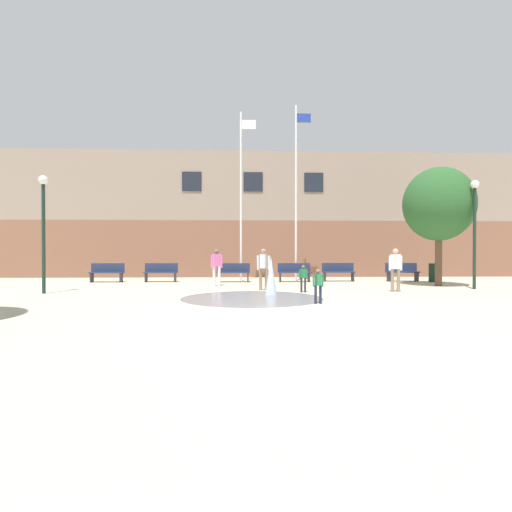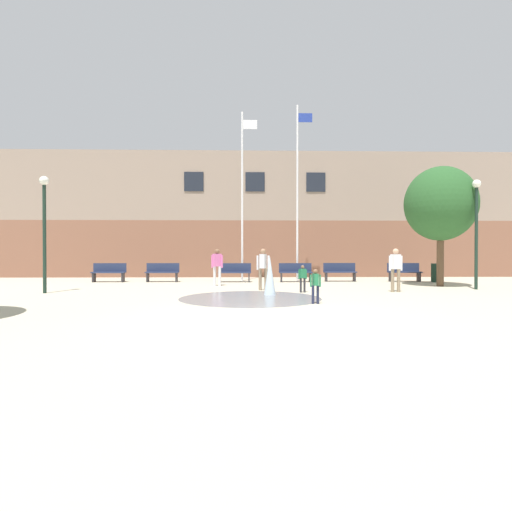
{
  "view_description": "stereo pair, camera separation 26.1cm",
  "coord_description": "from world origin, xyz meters",
  "px_view_note": "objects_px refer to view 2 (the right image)",
  "views": [
    {
      "loc": [
        -0.77,
        -8.67,
        1.48
      ],
      "look_at": [
        -0.11,
        7.35,
        1.3
      ],
      "focal_mm": 28.0,
      "sensor_mm": 36.0,
      "label": 1
    },
    {
      "loc": [
        -0.51,
        -8.68,
        1.48
      ],
      "look_at": [
        -0.11,
        7.35,
        1.3
      ],
      "focal_mm": 28.0,
      "sensor_mm": 36.0,
      "label": 2
    }
  ],
  "objects_px": {
    "park_bench_left_of_flagpoles": "(162,272)",
    "teen_by_trashcan": "(217,264)",
    "adult_near_bench": "(396,266)",
    "lamp_post_left_lane": "(44,217)",
    "park_bench_far_left": "(109,272)",
    "child_running": "(315,283)",
    "park_bench_under_left_flagpole": "(235,272)",
    "adult_in_red": "(263,266)",
    "park_bench_far_right": "(404,272)",
    "lamp_post_right_lane": "(476,219)",
    "child_with_pink_shirt": "(303,276)",
    "street_tree_near_building": "(441,204)",
    "park_bench_center": "(296,272)",
    "park_bench_under_right_flagpole": "(340,272)",
    "flagpole_right": "(298,188)",
    "trash_can": "(437,273)",
    "flagpole_left": "(243,192)"
  },
  "relations": [
    {
      "from": "flagpole_right",
      "to": "lamp_post_left_lane",
      "type": "height_order",
      "value": "flagpole_right"
    },
    {
      "from": "park_bench_left_of_flagpoles",
      "to": "teen_by_trashcan",
      "type": "height_order",
      "value": "teen_by_trashcan"
    },
    {
      "from": "teen_by_trashcan",
      "to": "adult_in_red",
      "type": "bearing_deg",
      "value": 100.86
    },
    {
      "from": "adult_in_red",
      "to": "child_running",
      "type": "xyz_separation_m",
      "value": [
        1.31,
        -4.05,
        -0.35
      ]
    },
    {
      "from": "park_bench_left_of_flagpoles",
      "to": "street_tree_near_building",
      "type": "xyz_separation_m",
      "value": [
        12.36,
        -2.83,
        3.02
      ]
    },
    {
      "from": "teen_by_trashcan",
      "to": "child_running",
      "type": "height_order",
      "value": "teen_by_trashcan"
    },
    {
      "from": "park_bench_under_left_flagpole",
      "to": "adult_in_red",
      "type": "xyz_separation_m",
      "value": [
        1.21,
        -4.12,
        0.45
      ]
    },
    {
      "from": "park_bench_far_left",
      "to": "child_running",
      "type": "xyz_separation_m",
      "value": [
        8.63,
        -8.35,
        0.1
      ]
    },
    {
      "from": "adult_near_bench",
      "to": "street_tree_near_building",
      "type": "xyz_separation_m",
      "value": [
        2.8,
        2.34,
        2.57
      ]
    },
    {
      "from": "park_bench_center",
      "to": "park_bench_under_left_flagpole",
      "type": "bearing_deg",
      "value": -179.88
    },
    {
      "from": "park_bench_left_of_flagpoles",
      "to": "flagpole_right",
      "type": "bearing_deg",
      "value": 4.17
    },
    {
      "from": "park_bench_under_right_flagpole",
      "to": "street_tree_near_building",
      "type": "bearing_deg",
      "value": -38.64
    },
    {
      "from": "adult_in_red",
      "to": "lamp_post_left_lane",
      "type": "xyz_separation_m",
      "value": [
        -7.81,
        -0.92,
        1.76
      ]
    },
    {
      "from": "park_bench_far_left",
      "to": "lamp_post_right_lane",
      "type": "xyz_separation_m",
      "value": [
        15.66,
        -4.2,
        2.28
      ]
    },
    {
      "from": "park_bench_left_of_flagpoles",
      "to": "park_bench_far_left",
      "type": "bearing_deg",
      "value": -179.19
    },
    {
      "from": "child_with_pink_shirt",
      "to": "park_bench_under_right_flagpole",
      "type": "bearing_deg",
      "value": -141.15
    },
    {
      "from": "park_bench_left_of_flagpoles",
      "to": "child_with_pink_shirt",
      "type": "xyz_separation_m",
      "value": [
        6.14,
        -5.23,
        0.1
      ]
    },
    {
      "from": "lamp_post_left_lane",
      "to": "park_bench_far_right",
      "type": "bearing_deg",
      "value": 19.0
    },
    {
      "from": "park_bench_far_left",
      "to": "flagpole_right",
      "type": "relative_size",
      "value": 0.18
    },
    {
      "from": "teen_by_trashcan",
      "to": "child_running",
      "type": "bearing_deg",
      "value": 84.8
    },
    {
      "from": "child_running",
      "to": "adult_near_bench",
      "type": "bearing_deg",
      "value": -57.6
    },
    {
      "from": "teen_by_trashcan",
      "to": "flagpole_left",
      "type": "height_order",
      "value": "flagpole_left"
    },
    {
      "from": "adult_in_red",
      "to": "park_bench_far_right",
      "type": "bearing_deg",
      "value": -41.98
    },
    {
      "from": "park_bench_far_right",
      "to": "adult_in_red",
      "type": "relative_size",
      "value": 1.01
    },
    {
      "from": "park_bench_center",
      "to": "adult_near_bench",
      "type": "height_order",
      "value": "adult_near_bench"
    },
    {
      "from": "park_bench_far_left",
      "to": "park_bench_under_right_flagpole",
      "type": "height_order",
      "value": "same"
    },
    {
      "from": "park_bench_under_right_flagpole",
      "to": "street_tree_near_building",
      "type": "relative_size",
      "value": 0.31
    },
    {
      "from": "lamp_post_right_lane",
      "to": "child_with_pink_shirt",
      "type": "bearing_deg",
      "value": -171.85
    },
    {
      "from": "park_bench_center",
      "to": "adult_in_red",
      "type": "height_order",
      "value": "adult_in_red"
    },
    {
      "from": "child_with_pink_shirt",
      "to": "lamp_post_left_lane",
      "type": "bearing_deg",
      "value": -24.83
    },
    {
      "from": "park_bench_center",
      "to": "trash_can",
      "type": "distance_m",
      "value": 6.84
    },
    {
      "from": "park_bench_under_right_flagpole",
      "to": "park_bench_far_right",
      "type": "distance_m",
      "value": 3.16
    },
    {
      "from": "child_running",
      "to": "park_bench_left_of_flagpoles",
      "type": "bearing_deg",
      "value": 25.64
    },
    {
      "from": "trash_can",
      "to": "park_bench_center",
      "type": "bearing_deg",
      "value": 177.1
    },
    {
      "from": "park_bench_far_right",
      "to": "child_running",
      "type": "bearing_deg",
      "value": -125.23
    },
    {
      "from": "flagpole_left",
      "to": "flagpole_right",
      "type": "distance_m",
      "value": 2.79
    },
    {
      "from": "park_bench_far_left",
      "to": "lamp_post_left_lane",
      "type": "xyz_separation_m",
      "value": [
        -0.48,
        -5.22,
        2.21
      ]
    },
    {
      "from": "park_bench_under_left_flagpole",
      "to": "flagpole_right",
      "type": "xyz_separation_m",
      "value": [
        3.17,
        0.7,
        4.2
      ]
    },
    {
      "from": "teen_by_trashcan",
      "to": "trash_can",
      "type": "distance_m",
      "value": 10.66
    },
    {
      "from": "park_bench_left_of_flagpoles",
      "to": "teen_by_trashcan",
      "type": "distance_m",
      "value": 3.73
    },
    {
      "from": "adult_near_bench",
      "to": "teen_by_trashcan",
      "type": "bearing_deg",
      "value": 134.8
    },
    {
      "from": "adult_near_bench",
      "to": "lamp_post_left_lane",
      "type": "bearing_deg",
      "value": 157.76
    },
    {
      "from": "child_running",
      "to": "park_bench_under_left_flagpole",
      "type": "bearing_deg",
      "value": 6.94
    },
    {
      "from": "park_bench_under_left_flagpole",
      "to": "lamp_post_right_lane",
      "type": "xyz_separation_m",
      "value": [
        9.55,
        -4.03,
        2.28
      ]
    },
    {
      "from": "street_tree_near_building",
      "to": "adult_in_red",
      "type": "bearing_deg",
      "value": -168.82
    },
    {
      "from": "lamp_post_left_lane",
      "to": "lamp_post_right_lane",
      "type": "distance_m",
      "value": 16.17
    },
    {
      "from": "park_bench_far_left",
      "to": "child_running",
      "type": "distance_m",
      "value": 12.01
    },
    {
      "from": "park_bench_under_left_flagpole",
      "to": "park_bench_far_right",
      "type": "relative_size",
      "value": 1.0
    },
    {
      "from": "park_bench_under_left_flagpole",
      "to": "adult_near_bench",
      "type": "relative_size",
      "value": 1.01
    },
    {
      "from": "park_bench_center",
      "to": "street_tree_near_building",
      "type": "bearing_deg",
      "value": -24.15
    }
  ]
}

